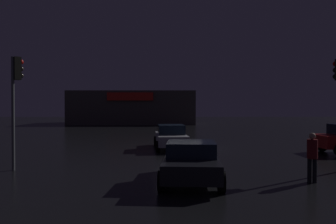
% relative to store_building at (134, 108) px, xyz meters
% --- Properties ---
extents(ground_plane, '(120.00, 120.00, 0.00)m').
position_rel_store_building_xyz_m(ground_plane, '(5.76, -29.50, -2.39)').
color(ground_plane, black).
extents(store_building, '(17.97, 10.21, 4.78)m').
position_rel_store_building_xyz_m(store_building, '(0.00, 0.00, 0.00)').
color(store_building, '#4C4742').
rests_on(store_building, ground).
extents(traffic_signal_main, '(0.42, 0.42, 4.53)m').
position_rel_store_building_xyz_m(traffic_signal_main, '(-1.13, -35.95, 0.96)').
color(traffic_signal_main, '#595B60').
rests_on(traffic_signal_main, ground).
extents(car_near, '(2.22, 4.05, 1.36)m').
position_rel_store_building_xyz_m(car_near, '(5.72, -38.00, -1.70)').
color(car_near, black).
rests_on(car_near, ground).
extents(car_crossing, '(2.17, 4.35, 1.45)m').
position_rel_store_building_xyz_m(car_crossing, '(5.16, -29.48, -1.66)').
color(car_crossing, '#B7B7BF').
rests_on(car_crossing, ground).
extents(pedestrian, '(0.46, 0.46, 1.66)m').
position_rel_store_building_xyz_m(pedestrian, '(9.77, -38.14, -1.42)').
color(pedestrian, black).
rests_on(pedestrian, ground).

